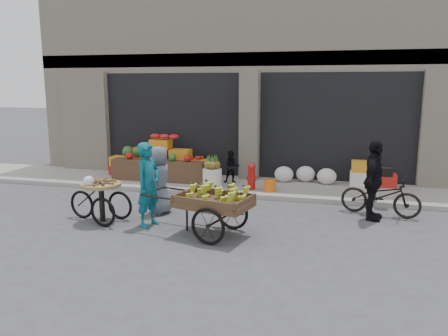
% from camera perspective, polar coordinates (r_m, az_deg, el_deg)
% --- Properties ---
extents(ground, '(80.00, 80.00, 0.00)m').
position_cam_1_polar(ground, '(8.49, -3.38, -8.95)').
color(ground, '#424244').
rests_on(ground, ground).
extents(sidewalk, '(18.00, 2.20, 0.12)m').
position_cam_1_polar(sidewalk, '(12.29, 2.47, -2.40)').
color(sidewalk, gray).
rests_on(sidewalk, ground).
extents(building, '(14.00, 6.45, 7.00)m').
position_cam_1_polar(building, '(15.84, 5.61, 12.60)').
color(building, beige).
rests_on(building, ground).
extents(fruit_display, '(3.10, 1.12, 1.24)m').
position_cam_1_polar(fruit_display, '(13.15, -7.89, 1.11)').
color(fruit_display, red).
rests_on(fruit_display, sidewalk).
extents(pineapple_bin, '(0.52, 0.52, 0.50)m').
position_cam_1_polar(pineapple_bin, '(11.92, -1.55, -1.28)').
color(pineapple_bin, silver).
rests_on(pineapple_bin, sidewalk).
extents(fire_hydrant, '(0.22, 0.22, 0.71)m').
position_cam_1_polar(fire_hydrant, '(11.60, 3.62, -0.97)').
color(fire_hydrant, '#A5140F').
rests_on(fire_hydrant, sidewalk).
extents(orange_bucket, '(0.32, 0.32, 0.30)m').
position_cam_1_polar(orange_bucket, '(11.52, 6.00, -2.28)').
color(orange_bucket, orange).
rests_on(orange_bucket, sidewalk).
extents(right_bay_goods, '(3.35, 0.60, 0.70)m').
position_cam_1_polar(right_bay_goods, '(12.55, 14.83, -0.85)').
color(right_bay_goods, silver).
rests_on(right_bay_goods, sidewalk).
extents(seated_person, '(0.51, 0.43, 0.93)m').
position_cam_1_polar(seated_person, '(12.35, 1.00, 0.17)').
color(seated_person, black).
rests_on(seated_person, sidewalk).
extents(banana_cart, '(2.51, 1.45, 0.99)m').
position_cam_1_polar(banana_cart, '(8.37, -1.67, -4.09)').
color(banana_cart, brown).
rests_on(banana_cart, ground).
extents(vendor_woman, '(0.56, 0.72, 1.74)m').
position_cam_1_polar(vendor_woman, '(9.02, -9.85, -2.16)').
color(vendor_woman, '#0E5A6E').
rests_on(vendor_woman, ground).
extents(tricycle_cart, '(1.46, 0.97, 0.95)m').
position_cam_1_polar(tricycle_cart, '(9.60, -15.74, -3.48)').
color(tricycle_cart, '#9E7F51').
rests_on(tricycle_cart, ground).
extents(vendor_grey, '(0.60, 0.82, 1.53)m').
position_cam_1_polar(vendor_grey, '(9.88, -8.40, -1.59)').
color(vendor_grey, slate).
rests_on(vendor_grey, ground).
extents(bicycle, '(1.81, 0.97, 0.90)m').
position_cam_1_polar(bicycle, '(10.32, 19.75, -3.39)').
color(bicycle, black).
rests_on(bicycle, ground).
extents(cyclist, '(0.64, 1.08, 1.73)m').
position_cam_1_polar(cyclist, '(9.82, 18.95, -1.56)').
color(cyclist, black).
rests_on(cyclist, ground).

